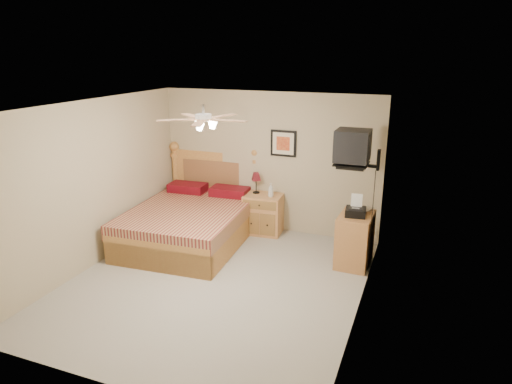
% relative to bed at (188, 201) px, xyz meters
% --- Properties ---
extents(floor, '(4.50, 4.50, 0.00)m').
position_rel_bed_xyz_m(floor, '(1.03, -1.12, -0.75)').
color(floor, gray).
rests_on(floor, ground).
extents(ceiling, '(4.00, 4.50, 0.04)m').
position_rel_bed_xyz_m(ceiling, '(1.03, -1.12, 1.75)').
color(ceiling, white).
rests_on(ceiling, ground).
extents(wall_back, '(4.00, 0.04, 2.50)m').
position_rel_bed_xyz_m(wall_back, '(1.03, 1.13, 0.50)').
color(wall_back, tan).
rests_on(wall_back, ground).
extents(wall_front, '(4.00, 0.04, 2.50)m').
position_rel_bed_xyz_m(wall_front, '(1.03, -3.37, 0.50)').
color(wall_front, tan).
rests_on(wall_front, ground).
extents(wall_left, '(0.04, 4.50, 2.50)m').
position_rel_bed_xyz_m(wall_left, '(-0.97, -1.12, 0.50)').
color(wall_left, tan).
rests_on(wall_left, ground).
extents(wall_right, '(0.04, 4.50, 2.50)m').
position_rel_bed_xyz_m(wall_right, '(3.03, -1.12, 0.50)').
color(wall_right, tan).
rests_on(wall_right, ground).
extents(bed, '(1.90, 2.42, 1.50)m').
position_rel_bed_xyz_m(bed, '(0.00, 0.00, 0.00)').
color(bed, '#B86C38').
rests_on(bed, ground).
extents(nightstand, '(0.70, 0.54, 0.71)m').
position_rel_bed_xyz_m(nightstand, '(1.02, 0.88, -0.39)').
color(nightstand, '#B3764A').
rests_on(nightstand, ground).
extents(table_lamp, '(0.25, 0.25, 0.38)m').
position_rel_bed_xyz_m(table_lamp, '(0.86, 0.95, 0.15)').
color(table_lamp, maroon).
rests_on(table_lamp, nightstand).
extents(lotion_bottle, '(0.12, 0.12, 0.25)m').
position_rel_bed_xyz_m(lotion_bottle, '(1.17, 0.84, 0.09)').
color(lotion_bottle, silver).
rests_on(lotion_bottle, nightstand).
extents(framed_picture, '(0.46, 0.04, 0.46)m').
position_rel_bed_xyz_m(framed_picture, '(1.30, 1.11, 0.87)').
color(framed_picture, black).
rests_on(framed_picture, wall_back).
extents(dresser, '(0.51, 0.71, 0.81)m').
position_rel_bed_xyz_m(dresser, '(2.76, 0.19, -0.34)').
color(dresser, '#A26D37').
rests_on(dresser, ground).
extents(fax_machine, '(0.32, 0.34, 0.31)m').
position_rel_bed_xyz_m(fax_machine, '(2.75, 0.13, 0.22)').
color(fax_machine, black).
rests_on(fax_machine, dresser).
extents(magazine_lower, '(0.25, 0.29, 0.02)m').
position_rel_bed_xyz_m(magazine_lower, '(2.73, 0.42, 0.07)').
color(magazine_lower, '#AFA28E').
rests_on(magazine_lower, dresser).
extents(magazine_upper, '(0.25, 0.29, 0.02)m').
position_rel_bed_xyz_m(magazine_upper, '(2.76, 0.43, 0.09)').
color(magazine_upper, gray).
rests_on(magazine_upper, magazine_lower).
extents(wall_tv, '(0.56, 0.46, 0.58)m').
position_rel_bed_xyz_m(wall_tv, '(2.78, 0.22, 1.06)').
color(wall_tv, black).
rests_on(wall_tv, wall_right).
extents(ceiling_fan, '(1.14, 1.14, 0.28)m').
position_rel_bed_xyz_m(ceiling_fan, '(1.03, -1.32, 1.61)').
color(ceiling_fan, silver).
rests_on(ceiling_fan, ceiling).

